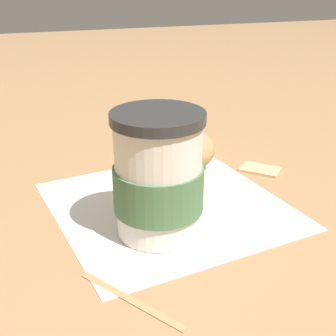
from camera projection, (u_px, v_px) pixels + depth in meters
ground_plane at (168, 206)px, 0.52m from camera, size 3.00×3.00×0.00m
paper_napkin at (168, 205)px, 0.52m from camera, size 0.27×0.27×0.00m
coffee_cup at (158, 178)px, 0.45m from camera, size 0.09×0.09×0.12m
muffin at (179, 163)px, 0.51m from camera, size 0.08×0.08×0.09m
banana at (175, 154)px, 0.61m from camera, size 0.17×0.15×0.04m
sugar_packet at (260, 168)px, 0.61m from camera, size 0.06×0.06×0.01m
wooden_stirrer at (131, 299)px, 0.38m from camera, size 0.10×0.07×0.00m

